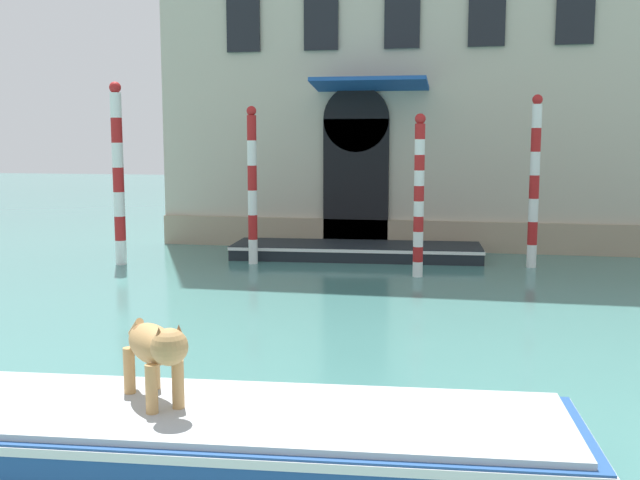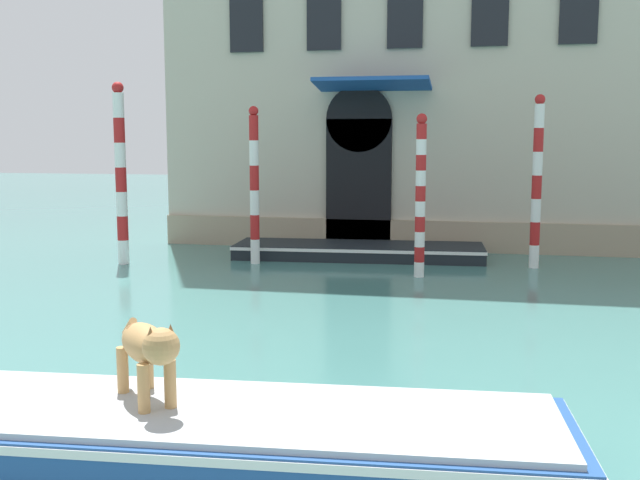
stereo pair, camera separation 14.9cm
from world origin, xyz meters
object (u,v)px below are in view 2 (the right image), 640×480
object	(u,v)px
boat_moored_near_palazzo	(359,251)
boat_foreground	(111,430)
mooring_pole_0	(121,173)
mooring_pole_5	(537,182)
mooring_pole_4	(420,195)
mooring_pole_1	(254,185)
dog_on_deck	(148,347)

from	to	relation	value
boat_moored_near_palazzo	boat_foreground	bearing A→B (deg)	-95.78
mooring_pole_0	mooring_pole_5	distance (m)	9.94
mooring_pole_4	mooring_pole_5	world-z (taller)	mooring_pole_5
boat_foreground	boat_moored_near_palazzo	xyz separation A→B (m)	(0.43, 12.56, -0.10)
mooring_pole_5	mooring_pole_4	bearing A→B (deg)	-146.19
mooring_pole_1	mooring_pole_0	bearing A→B (deg)	-166.90
dog_on_deck	mooring_pole_0	xyz separation A→B (m)	(-5.44, 10.37, 1.12)
mooring_pole_0	mooring_pole_4	xyz separation A→B (m)	(7.24, -0.25, -0.40)
boat_moored_near_palazzo	mooring_pole_0	size ratio (longest dim) A/B	1.47
mooring_pole_1	mooring_pole_5	world-z (taller)	mooring_pole_5
mooring_pole_5	boat_foreground	bearing A→B (deg)	-111.61
dog_on_deck	mooring_pole_0	size ratio (longest dim) A/B	0.23
mooring_pole_1	mooring_pole_5	size ratio (longest dim) A/B	0.94
dog_on_deck	mooring_pole_1	world-z (taller)	mooring_pole_1
mooring_pole_0	mooring_pole_4	distance (m)	7.25
dog_on_deck	mooring_pole_4	world-z (taller)	mooring_pole_4
mooring_pole_1	mooring_pole_5	distance (m)	6.72
dog_on_deck	mooring_pole_1	xyz separation A→B (m)	(-2.30, 11.10, 0.83)
mooring_pole_5	boat_moored_near_palazzo	bearing A→B (deg)	172.05
boat_foreground	mooring_pole_5	size ratio (longest dim) A/B	2.16
boat_moored_near_palazzo	mooring_pole_0	bearing A→B (deg)	-163.10
boat_foreground	boat_moored_near_palazzo	world-z (taller)	boat_foreground
dog_on_deck	boat_moored_near_palazzo	xyz separation A→B (m)	(0.07, 12.46, -0.91)
boat_foreground	mooring_pole_5	world-z (taller)	mooring_pole_5
mooring_pole_0	boat_foreground	bearing A→B (deg)	-64.09
mooring_pole_1	boat_foreground	bearing A→B (deg)	-80.15
mooring_pole_0	mooring_pole_5	xyz separation A→B (m)	(9.82, 1.49, -0.17)
boat_foreground	mooring_pole_0	distance (m)	11.80
boat_moored_near_palazzo	mooring_pole_0	world-z (taller)	mooring_pole_0
boat_foreground	dog_on_deck	xyz separation A→B (m)	(0.35, 0.10, 0.81)
mooring_pole_0	mooring_pole_5	size ratio (longest dim) A/B	1.08
mooring_pole_4	mooring_pole_1	bearing A→B (deg)	166.59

